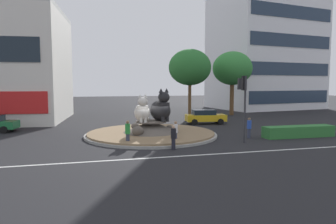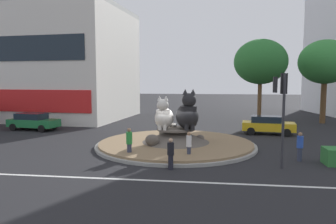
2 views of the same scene
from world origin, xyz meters
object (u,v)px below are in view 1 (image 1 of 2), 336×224
(second_tree_near_tower, at_px, (232,69))
(third_tree_left, at_px, (34,73))
(office_tower, at_px, (266,19))
(traffic_light_mast, at_px, (244,94))
(pedestrian_blue_shirt, at_px, (249,127))
(cat_statue_white, at_px, (142,111))
(broadleaf_tree_behind_island, at_px, (190,67))
(pedestrian_black_shirt, at_px, (173,137))
(hatchback_near_shophouse, at_px, (205,116))
(cat_statue_black, at_px, (161,109))
(pedestrian_green_shirt, at_px, (128,132))
(pedestrian_white_shirt, at_px, (176,131))

(second_tree_near_tower, xyz_separation_m, third_tree_left, (-25.09, 0.93, -0.81))
(office_tower, xyz_separation_m, second_tree_near_tower, (-11.06, -9.96, -9.02))
(traffic_light_mast, height_order, pedestrian_blue_shirt, traffic_light_mast)
(cat_statue_white, height_order, third_tree_left, third_tree_left)
(third_tree_left, relative_size, pedestrian_blue_shirt, 4.60)
(cat_statue_white, distance_m, traffic_light_mast, 8.11)
(cat_statue_white, relative_size, pedestrian_blue_shirt, 1.39)
(broadleaf_tree_behind_island, relative_size, pedestrian_blue_shirt, 5.22)
(pedestrian_black_shirt, relative_size, hatchback_near_shophouse, 0.37)
(cat_statue_black, xyz_separation_m, hatchback_near_shophouse, (6.27, 6.04, -1.43))
(pedestrian_green_shirt, distance_m, pedestrian_black_shirt, 3.50)
(pedestrian_blue_shirt, xyz_separation_m, pedestrian_black_shirt, (-6.95, -2.64, -0.01))
(pedestrian_white_shirt, xyz_separation_m, pedestrian_black_shirt, (-0.77, -2.21, -0.00))
(traffic_light_mast, bearing_deg, second_tree_near_tower, -19.37)
(pedestrian_green_shirt, height_order, pedestrian_black_shirt, pedestrian_green_shirt)
(broadleaf_tree_behind_island, xyz_separation_m, second_tree_near_tower, (6.79, 2.22, 0.04))
(traffic_light_mast, height_order, second_tree_near_tower, second_tree_near_tower)
(pedestrian_green_shirt, bearing_deg, cat_statue_black, 148.29)
(traffic_light_mast, bearing_deg, cat_statue_white, 61.36)
(cat_statue_black, relative_size, pedestrian_black_shirt, 1.81)
(office_tower, height_order, pedestrian_green_shirt, office_tower)
(traffic_light_mast, height_order, hatchback_near_shophouse, traffic_light_mast)
(second_tree_near_tower, xyz_separation_m, hatchback_near_shophouse, (-6.90, -7.79, -5.52))
(broadleaf_tree_behind_island, bearing_deg, pedestrian_blue_shirt, -89.55)
(pedestrian_blue_shirt, bearing_deg, cat_statue_white, -82.89)
(pedestrian_green_shirt, bearing_deg, pedestrian_blue_shirt, 104.57)
(second_tree_near_tower, bearing_deg, third_tree_left, 177.87)
(pedestrian_white_shirt, bearing_deg, pedestrian_black_shirt, -109.21)
(traffic_light_mast, height_order, office_tower, office_tower)
(second_tree_near_tower, bearing_deg, pedestrian_black_shirt, -125.13)
(third_tree_left, height_order, pedestrian_black_shirt, third_tree_left)
(cat_statue_white, height_order, hatchback_near_shophouse, cat_statue_white)
(broadleaf_tree_behind_island, height_order, pedestrian_green_shirt, broadleaf_tree_behind_island)
(third_tree_left, bearing_deg, pedestrian_white_shirt, -55.91)
(second_tree_near_tower, distance_m, third_tree_left, 25.12)
(second_tree_near_tower, bearing_deg, pedestrian_blue_shirt, -111.76)
(second_tree_near_tower, distance_m, pedestrian_black_shirt, 24.30)
(cat_statue_black, relative_size, traffic_light_mast, 0.60)
(office_tower, xyz_separation_m, pedestrian_white_shirt, (-23.91, -27.11, -14.49))
(cat_statue_black, height_order, second_tree_near_tower, second_tree_near_tower)
(cat_statue_white, height_order, traffic_light_mast, traffic_light_mast)
(pedestrian_black_shirt, bearing_deg, hatchback_near_shophouse, -20.86)
(cat_statue_black, distance_m, second_tree_near_tower, 19.53)
(traffic_light_mast, relative_size, second_tree_near_tower, 0.56)
(office_tower, distance_m, hatchback_near_shophouse, 29.14)
(second_tree_near_tower, height_order, pedestrian_green_shirt, second_tree_near_tower)
(second_tree_near_tower, xyz_separation_m, pedestrian_white_shirt, (-12.85, -17.15, -5.47))
(pedestrian_white_shirt, relative_size, pedestrian_blue_shirt, 0.97)
(pedestrian_green_shirt, height_order, hatchback_near_shophouse, pedestrian_green_shirt)
(broadleaf_tree_behind_island, distance_m, pedestrian_blue_shirt, 15.48)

